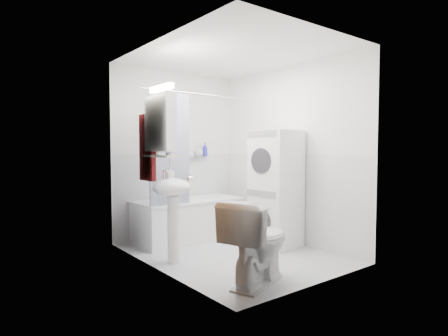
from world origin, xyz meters
TOP-DOWN VIEW (x-y plane):
  - floor at (0.00, 0.00)m, footprint 2.60×2.60m
  - room_walls at (0.00, 0.00)m, footprint 2.60×2.60m
  - wainscot at (0.00, 0.29)m, footprint 1.98×2.58m
  - door at (-0.95, -0.55)m, footprint 0.05×2.00m
  - bathtub at (-0.04, 0.92)m, footprint 1.49×0.71m
  - tub_spout at (0.16, 1.25)m, footprint 0.04×0.12m
  - curtain_rod at (-0.04, 0.63)m, footprint 1.67×0.02m
  - shower_curtain at (-0.50, 0.63)m, footprint 0.55×0.02m
  - sink at (-0.75, 0.12)m, footprint 0.44×0.37m
  - medicine_cabinet at (-0.90, 0.10)m, footprint 0.13×0.50m
  - shelf at (-0.89, 0.10)m, footprint 0.18×0.54m
  - shower_caddy at (0.21, 1.24)m, footprint 0.22×0.06m
  - towel at (-0.94, 0.35)m, footprint 0.07×0.32m
  - washer_dryer at (0.68, -0.08)m, footprint 0.59×0.59m
  - toilet at (-0.45, -0.94)m, footprint 0.92×0.71m
  - soap_pump at (-0.71, 0.25)m, footprint 0.08×0.17m
  - shelf_bottle at (-0.89, -0.05)m, footprint 0.07×0.18m
  - shelf_cup at (-0.89, 0.22)m, footprint 0.10×0.09m
  - shampoo_a at (0.35, 1.24)m, footprint 0.13×0.17m
  - shampoo_b at (0.47, 1.24)m, footprint 0.08×0.21m

SIDE VIEW (x-z plane):
  - floor at x=0.00m, z-range 0.00..0.00m
  - bathtub at x=-0.04m, z-range 0.03..0.60m
  - toilet at x=-0.45m, z-range 0.00..0.80m
  - wainscot at x=0.00m, z-range -0.69..1.89m
  - sink at x=-0.75m, z-range 0.18..1.22m
  - washer_dryer at x=0.68m, z-range 0.00..1.51m
  - tub_spout at x=0.16m, z-range 0.87..0.91m
  - soap_pump at x=-0.71m, z-range 0.91..0.99m
  - door at x=-0.95m, z-range 0.00..2.00m
  - shower_caddy at x=0.21m, z-range 1.14..1.16m
  - shelf at x=-0.89m, z-range 1.19..1.21m
  - shampoo_b at x=0.47m, z-range 1.16..1.24m
  - shampoo_a at x=0.35m, z-range 1.16..1.29m
  - shelf_bottle at x=-0.89m, z-range 1.21..1.28m
  - shower_curtain at x=-0.50m, z-range 0.52..1.98m
  - shelf_cup at x=-0.89m, z-range 1.21..1.31m
  - towel at x=-0.94m, z-range 0.93..1.70m
  - room_walls at x=0.00m, z-range 0.19..2.79m
  - medicine_cabinet at x=-0.90m, z-range 1.21..1.92m
  - curtain_rod at x=-0.04m, z-range 1.99..2.01m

